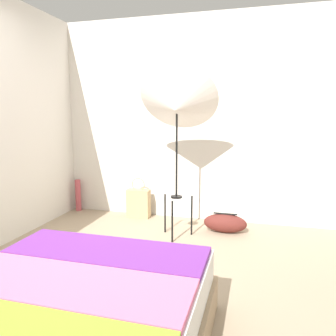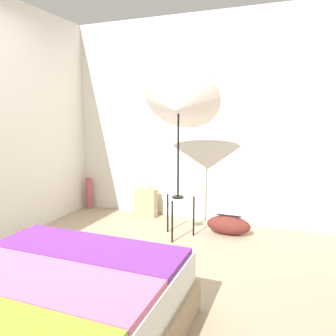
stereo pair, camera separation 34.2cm
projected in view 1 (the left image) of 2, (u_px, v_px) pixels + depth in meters
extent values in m
plane|color=gray|center=(93.00, 308.00, 2.33)|extent=(14.00, 14.00, 0.00)
cube|color=silver|center=(173.00, 120.00, 4.28)|extent=(8.00, 0.05, 2.60)
cube|color=silver|center=(6.00, 121.00, 3.47)|extent=(0.05, 8.00, 2.60)
cube|color=white|center=(45.00, 334.00, 1.54)|extent=(1.35, 1.89, 0.21)
cube|color=#D6668E|center=(70.00, 286.00, 1.74)|extent=(1.32, 0.44, 0.04)
cube|color=#702D8E|center=(107.00, 252.00, 2.17)|extent=(1.32, 0.44, 0.04)
cylinder|color=black|center=(172.00, 222.00, 3.52)|extent=(0.02, 0.02, 0.46)
cylinder|color=black|center=(165.00, 213.00, 3.82)|extent=(0.02, 0.02, 0.46)
cylinder|color=black|center=(192.00, 215.00, 3.74)|extent=(0.02, 0.02, 0.46)
cylinder|color=black|center=(176.00, 197.00, 3.66)|extent=(0.13, 0.13, 0.02)
cylinder|color=black|center=(177.00, 151.00, 3.57)|extent=(0.02, 0.02, 1.02)
cone|color=white|center=(177.00, 104.00, 3.49)|extent=(0.88, 0.73, 0.82)
cube|color=tan|center=(138.00, 203.00, 4.39)|extent=(0.31, 0.13, 0.38)
torus|color=tan|center=(138.00, 185.00, 4.35)|extent=(0.18, 0.01, 0.18)
ellipsoid|color=#5B231E|center=(225.00, 223.00, 3.84)|extent=(0.50, 0.22, 0.22)
cube|color=black|center=(225.00, 214.00, 3.82)|extent=(0.28, 0.04, 0.01)
cylinder|color=#BC4C56|center=(78.00, 195.00, 4.70)|extent=(0.08, 0.08, 0.45)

